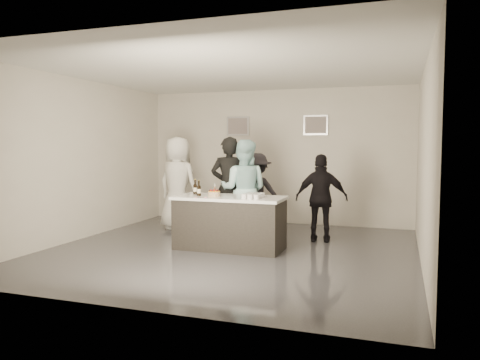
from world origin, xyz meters
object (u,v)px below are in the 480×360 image
(person_guest_right, at_px, (321,198))
(person_guest_back, at_px, (257,193))
(cake, at_px, (214,194))
(person_guest_left, at_px, (178,183))
(person_main_blue, at_px, (244,190))
(beer_bottle_b, at_px, (199,188))
(person_main_black, at_px, (229,187))
(bar_counter, at_px, (230,223))
(beer_bottle_a, at_px, (195,187))

(person_guest_right, xyz_separation_m, person_guest_back, (-1.40, 0.55, 0.00))
(cake, distance_m, person_guest_left, 2.08)
(person_guest_right, height_order, person_guest_back, same)
(person_guest_back, bearing_deg, person_guest_right, 148.56)
(person_guest_back, bearing_deg, person_guest_left, -1.84)
(cake, xyz_separation_m, person_main_blue, (0.21, 0.94, -0.00))
(person_guest_left, bearing_deg, person_guest_back, -159.34)
(beer_bottle_b, bearing_deg, person_main_black, 80.58)
(cake, xyz_separation_m, person_guest_right, (1.63, 1.19, -0.14))
(bar_counter, bearing_deg, beer_bottle_b, -167.46)
(bar_counter, bearing_deg, person_guest_left, 139.84)
(person_guest_left, bearing_deg, beer_bottle_a, 139.57)
(beer_bottle_b, bearing_deg, person_main_blue, 63.60)
(beer_bottle_b, relative_size, person_guest_right, 0.16)
(person_main_blue, xyz_separation_m, person_guest_back, (0.01, 0.81, -0.13))
(person_main_black, relative_size, person_guest_right, 1.20)
(bar_counter, bearing_deg, cake, -161.18)
(bar_counter, bearing_deg, person_main_blue, 92.40)
(person_main_blue, height_order, person_guest_back, person_main_blue)
(beer_bottle_a, bearing_deg, cake, -23.04)
(cake, relative_size, beer_bottle_b, 0.78)
(person_main_black, distance_m, person_guest_left, 1.43)
(cake, xyz_separation_m, beer_bottle_a, (-0.43, 0.19, 0.09))
(bar_counter, height_order, person_main_black, person_main_black)
(beer_bottle_b, bearing_deg, beer_bottle_a, 128.38)
(cake, bearing_deg, beer_bottle_a, 156.96)
(cake, height_order, beer_bottle_a, beer_bottle_a)
(person_main_black, bearing_deg, person_guest_right, 172.95)
(beer_bottle_b, bearing_deg, cake, 6.31)
(cake, distance_m, person_guest_right, 2.02)
(beer_bottle_b, distance_m, person_guest_right, 2.26)
(cake, bearing_deg, beer_bottle_b, -173.69)
(person_guest_left, relative_size, person_guest_right, 1.21)
(beer_bottle_b, relative_size, person_guest_left, 0.13)
(beer_bottle_a, distance_m, person_main_blue, 1.00)
(bar_counter, bearing_deg, person_guest_right, 38.82)
(beer_bottle_a, height_order, beer_bottle_b, same)
(person_main_blue, relative_size, person_guest_left, 0.96)
(person_guest_left, height_order, person_guest_right, person_guest_left)
(person_main_black, relative_size, person_guest_back, 1.20)
(beer_bottle_b, distance_m, person_guest_left, 1.93)
(bar_counter, distance_m, person_guest_back, 1.69)
(beer_bottle_a, xyz_separation_m, person_guest_right, (2.06, 1.01, -0.23))
(person_main_black, relative_size, person_guest_left, 0.99)
(cake, bearing_deg, person_guest_right, 36.24)
(person_guest_right, bearing_deg, cake, 29.52)
(cake, height_order, person_guest_right, person_guest_right)
(cake, relative_size, beer_bottle_a, 0.78)
(beer_bottle_a, relative_size, person_guest_right, 0.16)
(beer_bottle_b, xyz_separation_m, person_main_blue, (0.48, 0.97, -0.10))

